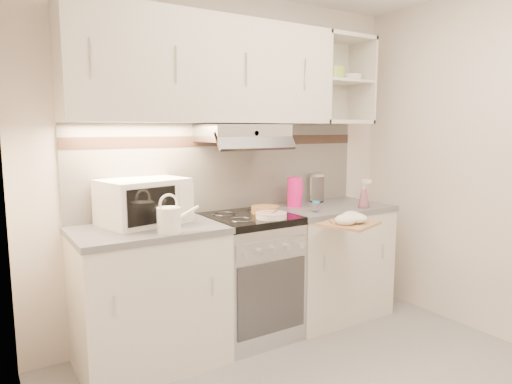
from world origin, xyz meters
TOP-DOWN VIEW (x-y plane):
  - room_shell at (0.00, 0.37)m, footprint 3.04×2.84m
  - base_cabinet_left at (-0.75, 1.10)m, footprint 0.90×0.60m
  - worktop_left at (-0.75, 1.10)m, footprint 0.92×0.62m
  - base_cabinet_right at (0.75, 1.10)m, footprint 0.90×0.60m
  - worktop_right at (0.75, 1.10)m, footprint 0.92×0.62m
  - electric_range at (0.00, 1.10)m, footprint 0.60×0.60m
  - microwave at (-0.73, 1.22)m, footprint 0.59×0.49m
  - watering_can at (-0.68, 0.88)m, footprint 0.28×0.14m
  - plate_stack at (0.07, 0.92)m, footprint 0.21×0.21m
  - bread_loaf at (0.14, 1.10)m, footprint 0.20×0.20m
  - pink_pitcher at (0.49, 1.21)m, footprint 0.13×0.12m
  - glass_jar at (0.79, 1.30)m, footprint 0.12×0.12m
  - spice_jar at (0.48, 0.94)m, footprint 0.05×0.05m
  - spray_bottle at (0.91, 0.88)m, footprint 0.09×0.09m
  - cutting_board at (0.49, 0.60)m, footprint 0.44×0.42m
  - dish_towel at (0.50, 0.63)m, footprint 0.32×0.30m

SIDE VIEW (x-z plane):
  - base_cabinet_left at x=-0.75m, z-range 0.00..0.86m
  - base_cabinet_right at x=0.75m, z-range 0.00..0.86m
  - electric_range at x=0.00m, z-range 0.00..0.90m
  - cutting_board at x=0.49m, z-range 0.86..0.88m
  - worktop_left at x=-0.75m, z-range 0.86..0.90m
  - worktop_right at x=0.75m, z-range 0.86..0.90m
  - dish_towel at x=0.50m, z-range 0.88..0.95m
  - plate_stack at x=0.07m, z-range 0.90..0.94m
  - bread_loaf at x=0.14m, z-range 0.90..0.95m
  - spice_jar at x=0.48m, z-range 0.90..0.98m
  - watering_can at x=-0.68m, z-range 0.87..1.10m
  - spray_bottle at x=0.91m, z-range 0.87..1.11m
  - pink_pitcher at x=0.49m, z-range 0.90..1.13m
  - glass_jar at x=0.79m, z-range 0.90..1.14m
  - microwave at x=-0.73m, z-range 0.90..1.19m
  - room_shell at x=0.00m, z-range 0.37..2.89m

